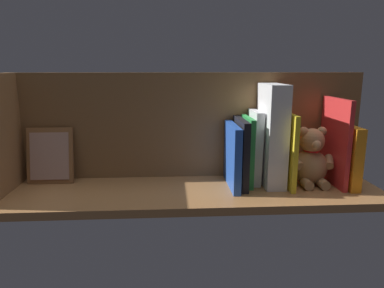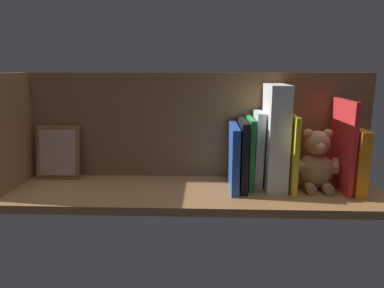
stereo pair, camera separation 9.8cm
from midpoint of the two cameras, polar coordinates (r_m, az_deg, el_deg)
ground_plane at (r=101.63cm, az=-2.78°, el=-7.81°), size 106.97×29.10×2.20cm
shelf_back_panel at (r=109.16cm, az=-2.97°, el=2.96°), size 106.97×1.50×32.26cm
book_0 at (r=110.55cm, az=20.92°, el=-1.58°), size 2.90×18.11×17.70cm
book_1 at (r=108.99cm, az=19.70°, el=0.35°), size 1.32×17.39×25.20cm
teddy_bear at (r=107.02cm, az=16.22°, el=-2.43°), size 13.87×10.86×17.09cm
book_2 at (r=104.60cm, az=12.33°, el=-0.82°), size 1.32×17.32×21.19cm
dictionary_thick_white at (r=103.61cm, az=10.14°, el=1.42°), size 5.58×15.28×29.20cm
book_3 at (r=105.27cm, az=7.43°, el=-0.48°), size 2.62×11.66×21.46cm
book_4 at (r=103.93cm, az=6.24°, el=-1.08°), size 1.34×13.95×19.79cm
book_5 at (r=102.31cm, az=5.15°, el=-1.39°), size 1.87×16.69×19.38cm
book_6 at (r=101.37cm, az=3.79°, el=-1.89°), size 2.04×18.25×18.01cm
picture_frame_leaning at (r=114.55cm, az=-24.22°, el=-1.75°), size 13.28×4.47×16.53cm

